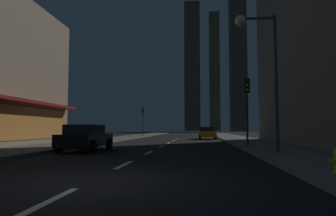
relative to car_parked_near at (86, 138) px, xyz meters
The scene contains 14 objects.
ground_plane 23.31m from the car_parked_near, 81.11° to the left, with size 78.00×136.00×0.10m, color black.
sidewalk_right 25.35m from the car_parked_near, 65.28° to the left, with size 4.00×76.00×0.15m, color #605E59.
sidewalk_left 23.28m from the car_parked_near, 98.40° to the left, with size 4.00×76.00×0.15m, color #605E59.
lane_marking_center 5.90m from the car_parked_near, 52.08° to the left, with size 0.16×33.40×0.01m.
skyscraper_distant_tall 151.84m from the car_parked_near, 88.78° to the left, with size 8.48×7.54×70.99m, color #4A4738.
skyscraper_distant_mid 145.79m from the car_parked_near, 84.01° to the left, with size 5.35×6.33×62.54m, color #484436.
skyscraper_distant_short 122.88m from the car_parked_near, 78.49° to the left, with size 6.89×8.39×61.04m, color #474435.
skyscraper_distant_slender 133.13m from the car_parked_near, 70.19° to the left, with size 5.84×7.35×57.42m, color #615D49.
car_parked_near is the anchor object (origin of this frame).
car_parked_far 20.67m from the car_parked_near, 69.61° to the left, with size 1.98×4.24×1.45m.
fire_hydrant_far_left 7.96m from the car_parked_near, 106.80° to the left, with size 0.42×0.30×0.65m.
traffic_light_near_right 9.79m from the car_parked_near, 16.23° to the left, with size 0.32×0.48×4.20m.
traffic_light_far_left 27.41m from the car_parked_near, 93.99° to the left, with size 0.32×0.48×4.20m.
street_lamp_right 10.07m from the car_parked_near, ahead, with size 1.96×0.56×6.58m.
Camera 1 is at (2.52, -6.92, 1.24)m, focal length 32.04 mm.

